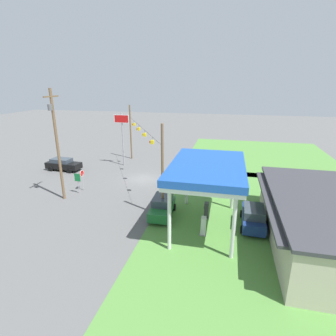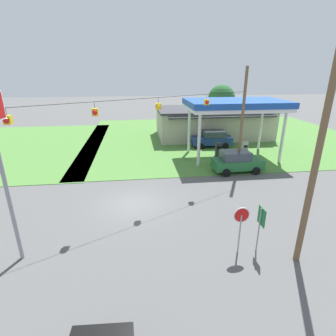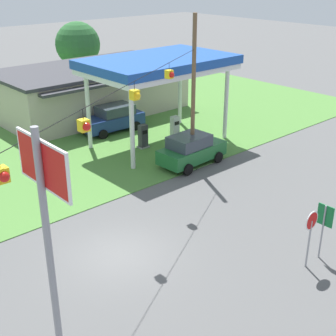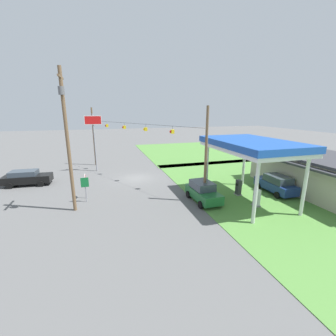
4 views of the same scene
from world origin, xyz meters
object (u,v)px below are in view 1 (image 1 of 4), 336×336
(gas_station_canopy, at_px, (207,170))
(car_on_crossroad, at_px, (63,164))
(fuel_pump_far, at_px, (203,226))
(stop_sign_overhead, at_px, (122,128))
(car_at_pumps_front, at_px, (162,206))
(utility_pole_main, at_px, (57,141))
(route_sign, at_px, (78,179))
(stop_sign_roadside, at_px, (82,176))
(gas_station_store, at_px, (324,222))
(car_at_pumps_rear, at_px, (253,216))
(fuel_pump_near, at_px, (206,211))

(gas_station_canopy, height_order, car_on_crossroad, gas_station_canopy)
(fuel_pump_far, relative_size, stop_sign_overhead, 0.20)
(gas_station_canopy, distance_m, car_at_pumps_front, 6.04)
(utility_pole_main, bearing_deg, gas_station_canopy, 81.52)
(route_sign, relative_size, utility_pole_main, 0.21)
(gas_station_canopy, distance_m, stop_sign_roadside, 15.92)
(stop_sign_overhead, bearing_deg, gas_station_canopy, 42.13)
(stop_sign_roadside, distance_m, route_sign, 1.00)
(route_sign, bearing_deg, gas_station_canopy, 74.98)
(route_sign, bearing_deg, utility_pole_main, -27.34)
(car_at_pumps_front, xyz_separation_m, route_sign, (-2.93, -10.60, 0.74))
(stop_sign_overhead, relative_size, utility_pole_main, 0.69)
(gas_station_store, bearing_deg, stop_sign_overhead, -124.69)
(gas_station_canopy, distance_m, utility_pole_main, 15.79)
(car_at_pumps_rear, distance_m, car_on_crossroad, 27.57)
(route_sign, distance_m, utility_pole_main, 5.08)
(car_at_pumps_front, height_order, route_sign, route_sign)
(fuel_pump_far, xyz_separation_m, utility_pole_main, (-3.74, -15.57, 5.69))
(stop_sign_overhead, distance_m, route_sign, 12.08)
(utility_pole_main, bearing_deg, car_at_pumps_rear, 85.79)
(utility_pole_main, bearing_deg, stop_sign_overhead, 172.53)
(stop_sign_overhead, bearing_deg, utility_pole_main, -7.47)
(fuel_pump_near, relative_size, stop_sign_roadside, 0.64)
(car_at_pumps_rear, relative_size, stop_sign_overhead, 0.58)
(fuel_pump_far, xyz_separation_m, stop_sign_overhead, (-16.74, -13.86, 4.93))
(gas_station_store, distance_m, car_at_pumps_rear, 5.27)
(fuel_pump_far, height_order, stop_sign_overhead, stop_sign_overhead)
(gas_station_canopy, distance_m, car_on_crossroad, 24.57)
(stop_sign_overhead, bearing_deg, stop_sign_roadside, -4.81)
(gas_station_store, bearing_deg, utility_pole_main, -96.69)
(fuel_pump_near, distance_m, fuel_pump_far, 2.84)
(car_at_pumps_rear, bearing_deg, utility_pole_main, 87.24)
(fuel_pump_near, relative_size, fuel_pump_far, 1.00)
(car_on_crossroad, distance_m, route_sign, 9.87)
(stop_sign_roadside, bearing_deg, fuel_pump_near, -103.47)
(car_on_crossroad, bearing_deg, route_sign, -43.54)
(gas_station_canopy, xyz_separation_m, fuel_pump_near, (-1.42, -0.00, -4.50))
(fuel_pump_near, bearing_deg, gas_station_canopy, 0.06)
(gas_station_store, distance_m, fuel_pump_far, 9.21)
(stop_sign_overhead, relative_size, route_sign, 3.33)
(car_on_crossroad, height_order, stop_sign_overhead, stop_sign_overhead)
(gas_station_store, relative_size, route_sign, 6.16)
(fuel_pump_near, relative_size, route_sign, 0.67)
(stop_sign_overhead, xyz_separation_m, route_sign, (11.37, -0.86, -3.98))
(gas_station_store, height_order, car_at_pumps_front, gas_station_store)
(stop_sign_overhead, bearing_deg, route_sign, -4.33)
(gas_station_canopy, bearing_deg, fuel_pump_far, -0.06)
(car_at_pumps_rear, distance_m, stop_sign_roadside, 19.31)
(car_at_pumps_front, bearing_deg, gas_station_store, 80.70)
(gas_station_canopy, xyz_separation_m, gas_station_store, (0.57, 9.10, -3.35))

